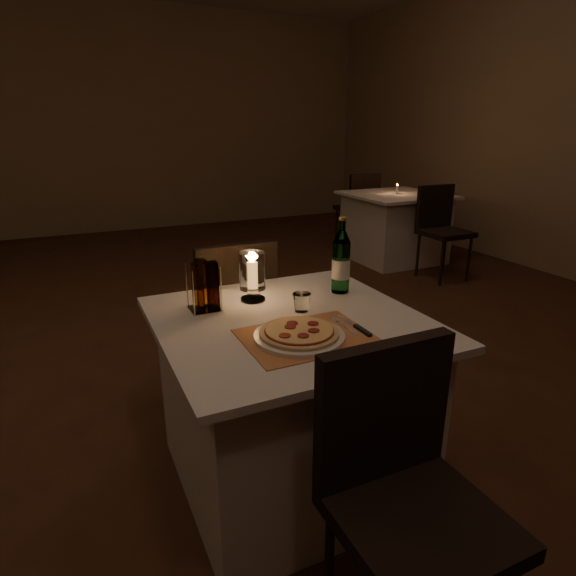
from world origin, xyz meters
name	(u,v)px	position (x,y,z in m)	size (l,w,h in m)	color
floor	(187,411)	(0.00, 0.00, -0.01)	(8.00, 10.00, 0.02)	#452616
wall_back	(88,121)	(0.00, 5.01, 1.50)	(8.00, 0.02, 3.00)	#8F7453
main_table	(290,401)	(0.28, -0.71, 0.37)	(1.00, 1.00, 0.74)	silver
chair_near	(402,475)	(0.28, -1.42, 0.55)	(0.42, 0.42, 0.90)	black
chair_far	(232,305)	(0.28, 0.01, 0.55)	(0.42, 0.42, 0.90)	black
placemat	(307,337)	(0.26, -0.89, 0.74)	(0.45, 0.34, 0.00)	#C47844
plate	(299,336)	(0.23, -0.89, 0.75)	(0.32, 0.32, 0.01)	white
pizza	(299,332)	(0.23, -0.89, 0.77)	(0.28, 0.28, 0.02)	#D8B77F
fork	(342,325)	(0.43, -0.85, 0.75)	(0.02, 0.18, 0.00)	silver
knife	(359,328)	(0.46, -0.91, 0.75)	(0.02, 0.22, 0.01)	black
tumbler	(302,302)	(0.36, -0.65, 0.78)	(0.07, 0.07, 0.07)	white
water_bottle	(341,263)	(0.62, -0.51, 0.88)	(0.08, 0.08, 0.34)	#5CAB67
hurricane_candle	(252,273)	(0.23, -0.45, 0.86)	(0.11, 0.11, 0.21)	white
cruet_caddy	(204,288)	(0.01, -0.48, 0.84)	(0.12, 0.12, 0.21)	white
neighbor_table_right	(394,227)	(2.86, 2.04, 0.37)	(1.00, 1.00, 0.74)	silver
neighbor_chair_ra	(440,222)	(2.86, 1.32, 0.55)	(0.42, 0.42, 0.90)	black
neighbor_chair_rb	(360,202)	(2.86, 2.75, 0.55)	(0.42, 0.42, 0.90)	black
neighbor_candle_right	(397,189)	(2.86, 2.04, 0.79)	(0.03, 0.03, 0.11)	white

